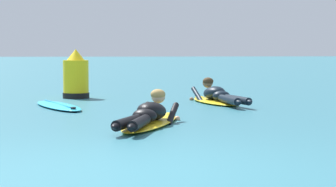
{
  "coord_description": "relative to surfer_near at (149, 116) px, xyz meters",
  "views": [
    {
      "loc": [
        -0.1,
        -5.81,
        1.11
      ],
      "look_at": [
        0.89,
        5.13,
        0.33
      ],
      "focal_mm": 70.59,
      "sensor_mm": 36.0,
      "label": 1
    }
  ],
  "objects": [
    {
      "name": "ground_plane",
      "position": [
        -0.47,
        6.64,
        -0.14
      ],
      "size": [
        120.0,
        120.0,
        0.0
      ],
      "primitive_type": "plane",
      "color": "#2D6B7A"
    },
    {
      "name": "surfer_near",
      "position": [
        0.0,
        0.0,
        0.0
      ],
      "size": [
        1.21,
        2.56,
        0.53
      ],
      "color": "yellow",
      "rests_on": "ground"
    },
    {
      "name": "surfer_far",
      "position": [
        1.56,
        3.55,
        0.0
      ],
      "size": [
        0.95,
        2.54,
        0.55
      ],
      "color": "yellow",
      "rests_on": "ground"
    },
    {
      "name": "drifting_surfboard",
      "position": [
        -1.48,
        3.0,
        -0.1
      ],
      "size": [
        1.28,
        2.32,
        0.16
      ],
      "color": "#2DB2D1",
      "rests_on": "ground"
    },
    {
      "name": "channel_marker_buoy",
      "position": [
        -1.26,
        5.21,
        0.29
      ],
      "size": [
        0.58,
        0.58,
        1.06
      ],
      "color": "yellow",
      "rests_on": "ground"
    }
  ]
}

